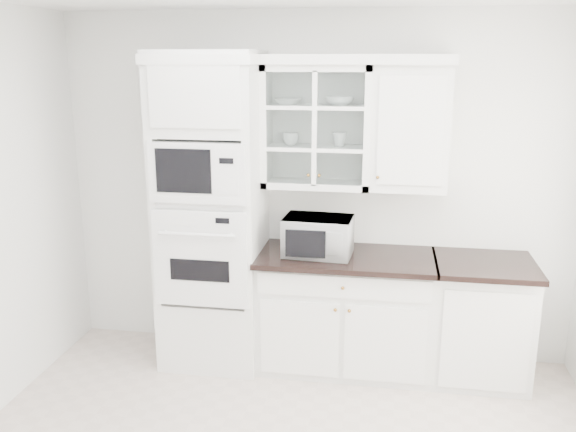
# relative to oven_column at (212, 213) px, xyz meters

# --- Properties ---
(room_shell) EXTENTS (4.00, 3.50, 2.70)m
(room_shell) POSITION_rel_oven_column_xyz_m (0.75, -0.99, 0.58)
(room_shell) COLOR white
(room_shell) RESTS_ON ground
(oven_column) EXTENTS (0.76, 0.68, 2.40)m
(oven_column) POSITION_rel_oven_column_xyz_m (0.00, 0.00, 0.00)
(oven_column) COLOR white
(oven_column) RESTS_ON ground
(base_cabinet_run) EXTENTS (1.32, 0.67, 0.92)m
(base_cabinet_run) POSITION_rel_oven_column_xyz_m (1.03, 0.03, -0.74)
(base_cabinet_run) COLOR white
(base_cabinet_run) RESTS_ON ground
(extra_base_cabinet) EXTENTS (0.72, 0.67, 0.92)m
(extra_base_cabinet) POSITION_rel_oven_column_xyz_m (2.03, 0.03, -0.74)
(extra_base_cabinet) COLOR white
(extra_base_cabinet) RESTS_ON ground
(upper_cabinet_glass) EXTENTS (0.80, 0.33, 0.90)m
(upper_cabinet_glass) POSITION_rel_oven_column_xyz_m (0.78, 0.17, 0.65)
(upper_cabinet_glass) COLOR white
(upper_cabinet_glass) RESTS_ON room_shell
(upper_cabinet_solid) EXTENTS (0.55, 0.33, 0.90)m
(upper_cabinet_solid) POSITION_rel_oven_column_xyz_m (1.46, 0.17, 0.65)
(upper_cabinet_solid) COLOR white
(upper_cabinet_solid) RESTS_ON room_shell
(crown_molding) EXTENTS (2.14, 0.38, 0.07)m
(crown_molding) POSITION_rel_oven_column_xyz_m (0.68, 0.14, 1.14)
(crown_molding) COLOR white
(crown_molding) RESTS_ON room_shell
(countertop_microwave) EXTENTS (0.52, 0.45, 0.29)m
(countertop_microwave) POSITION_rel_oven_column_xyz_m (0.82, -0.00, -0.14)
(countertop_microwave) COLOR white
(countertop_microwave) RESTS_ON base_cabinet_run
(bowl_a) EXTENTS (0.23, 0.23, 0.05)m
(bowl_a) POSITION_rel_oven_column_xyz_m (0.56, 0.17, 0.83)
(bowl_a) COLOR white
(bowl_a) RESTS_ON upper_cabinet_glass
(bowl_b) EXTENTS (0.24, 0.24, 0.06)m
(bowl_b) POSITION_rel_oven_column_xyz_m (0.94, 0.17, 0.84)
(bowl_b) COLOR white
(bowl_b) RESTS_ON upper_cabinet_glass
(cup_a) EXTENTS (0.13, 0.13, 0.09)m
(cup_a) POSITION_rel_oven_column_xyz_m (0.58, 0.18, 0.56)
(cup_a) COLOR white
(cup_a) RESTS_ON upper_cabinet_glass
(cup_b) EXTENTS (0.12, 0.12, 0.10)m
(cup_b) POSITION_rel_oven_column_xyz_m (0.95, 0.17, 0.56)
(cup_b) COLOR white
(cup_b) RESTS_ON upper_cabinet_glass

